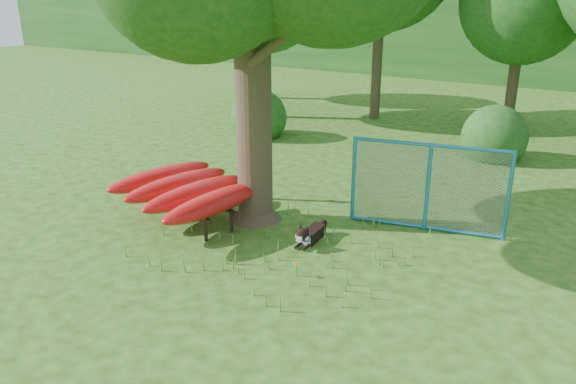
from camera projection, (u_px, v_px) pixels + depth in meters
The scene contains 11 objects.
ground at pixel (241, 264), 9.74m from camera, with size 80.00×80.00×0.00m, color #235511.
wooden_post at pixel (257, 172), 12.55m from camera, with size 0.33×0.13×1.21m.
kayak_rack at pixel (187, 189), 11.36m from camera, with size 2.94×3.16×0.89m.
husky_dog at pixel (310, 235), 10.49m from camera, with size 0.33×1.07×0.48m.
fence_section at pixel (428, 187), 10.83m from camera, with size 2.96×0.75×2.94m.
wildflower_clump at pixel (296, 265), 9.25m from camera, with size 0.12×0.11×0.26m.
bg_tree_c at pixel (524, 2), 17.83m from camera, with size 4.00×4.00×6.12m.
bg_tree_f at pixel (257, 8), 23.32m from camera, with size 3.60×3.60×5.55m.
shrub_left at pixel (259, 136), 18.21m from camera, with size 1.80×1.80×1.80m, color #1C521A.
shrub_mid at pixel (492, 158), 15.82m from camera, with size 1.80×1.80×1.80m, color #1C521A.
wooded_hillside at pixel (550, 18), 30.80m from camera, with size 80.00×12.00×6.00m, color #1C521A.
Camera 1 is at (5.44, -6.88, 4.50)m, focal length 35.00 mm.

